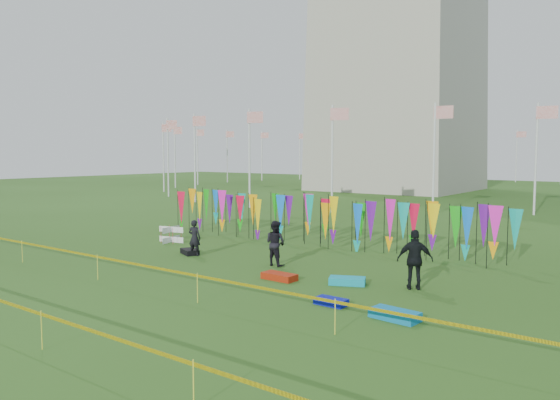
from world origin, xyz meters
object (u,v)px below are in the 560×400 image
Objects in this scene: kite_bag_teal at (395,315)px; kite_bag_red at (279,276)px; kite_bag_turquoise at (347,281)px; box_kite at (171,234)px; person_left at (195,238)px; person_mid at (275,243)px; person_right at (415,260)px; kite_bag_black at (190,252)px; kite_bag_blue at (331,302)px.

kite_bag_red is at bearing 160.90° from kite_bag_teal.
box_kite is at bearing 168.36° from kite_bag_turquoise.
person_left is at bearing 175.85° from kite_bag_turquoise.
kite_bag_turquoise is at bearing 168.26° from person_mid.
person_left reaches higher than kite_bag_red.
person_right reaches higher than kite_bag_black.
kite_bag_teal is (0.89, -3.38, -0.86)m from person_right.
person_left is 5.87m from kite_bag_red.
person_left reaches higher than kite_bag_black.
person_left is at bearing -27.42° from person_right.
kite_bag_blue is at bearing -70.40° from kite_bag_turquoise.
kite_bag_red is (-2.26, -0.83, -0.01)m from kite_bag_turquoise.
box_kite is 0.85× the size of kite_bag_blue.
kite_bag_red is at bearing 133.68° from person_mid.
kite_bag_black reaches higher than kite_bag_blue.
person_mid is (4.08, 0.44, 0.11)m from person_left.
person_right reaches higher than kite_bag_teal.
person_mid is 0.91× the size of person_right.
kite_bag_black is at bearing 7.37° from person_mid.
kite_bag_blue is at bearing 40.97° from person_right.
person_mid is 5.94m from person_right.
kite_bag_teal is at bearing 148.92° from person_left.
kite_bag_teal is (14.38, -5.00, -0.28)m from box_kite.
person_mid is at bearing -10.02° from box_kite.
person_mid reaches higher than kite_bag_black.
kite_bag_turquoise is 1.23× the size of kite_bag_black.
kite_bag_black is (-4.49, -0.34, -0.78)m from person_mid.
box_kite is 0.41× the size of person_right.
person_right is (13.49, -1.61, 0.58)m from box_kite.
kite_bag_turquoise is at bearing 161.24° from person_left.
box_kite is 0.45× the size of person_mid.
box_kite is 13.20m from kite_bag_blue.
box_kite reaches higher than kite_bag_red.
person_right is 1.63× the size of kite_bag_turquoise.
kite_bag_turquoise is 0.96× the size of kite_bag_red.
person_left is 1.60× the size of kite_bag_black.
kite_bag_teal reaches higher than kite_bag_red.
kite_bag_teal is at bearing -41.60° from kite_bag_turquoise.
person_right is 3.60m from kite_bag_teal.
person_right is at bearing -179.65° from person_mid.
person_left is 1.20× the size of kite_bag_teal.
kite_bag_turquoise is 8.35m from kite_bag_black.
person_left reaches higher than kite_bag_blue.
kite_bag_black is at bearing 166.06° from kite_bag_red.
person_left is at bearing -27.01° from box_kite.
kite_bag_teal is at bearing -19.10° from kite_bag_red.
kite_bag_teal is (11.31, -3.32, 0.01)m from kite_bag_black.
kite_bag_turquoise is at bearing 20.27° from kite_bag_red.
person_left is at bearing 163.53° from kite_bag_teal.
kite_bag_turquoise is at bearing -9.02° from person_right.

